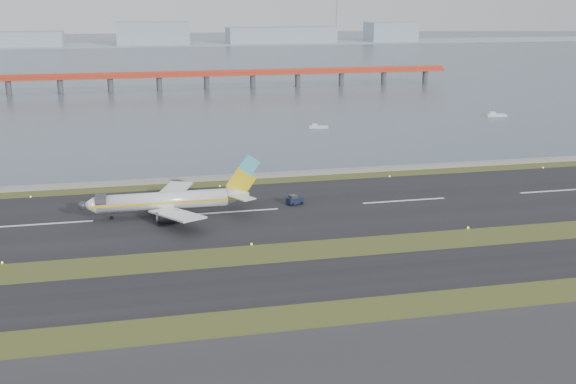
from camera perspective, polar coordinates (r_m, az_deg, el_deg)
The scene contains 11 objects.
ground at distance 131.44m, azimuth -2.32°, elevation -5.28°, with size 1000.00×1000.00×0.00m, color #384C1B.
taxiway_strip at distance 120.45m, azimuth -1.26°, elevation -7.21°, with size 1000.00×18.00×0.10m, color black.
runway_strip at distance 159.50m, azimuth -4.32°, elevation -1.58°, with size 1000.00×45.00×0.10m, color black.
seawall at distance 188.06m, azimuth -5.72°, elevation 1.12°, with size 1000.00×2.50×1.00m, color gray.
bay_water at distance 583.36m, azimuth -10.87°, elevation 10.39°, with size 1400.00×800.00×1.30m, color #465465.
red_pier at distance 375.52m, azimuth -6.46°, elevation 9.17°, with size 260.00×5.00×10.20m.
far_shoreline at distance 743.07m, azimuth -10.35°, elevation 11.85°, with size 1400.00×80.00×60.50m.
airliner at distance 157.53m, azimuth -9.29°, elevation -0.67°, with size 38.52×32.89×12.80m.
pushback_tug at distance 164.49m, azimuth 0.51°, elevation -0.63°, with size 4.07×3.14×2.30m.
workboat_near at distance 261.82m, azimuth 2.39°, elevation 5.17°, with size 7.24×3.78×1.68m.
workboat_far at distance 299.40m, azimuth 16.09°, elevation 5.87°, with size 8.20×3.51×1.93m.
Camera 1 is at (-22.35, -121.13, 45.89)m, focal length 45.00 mm.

